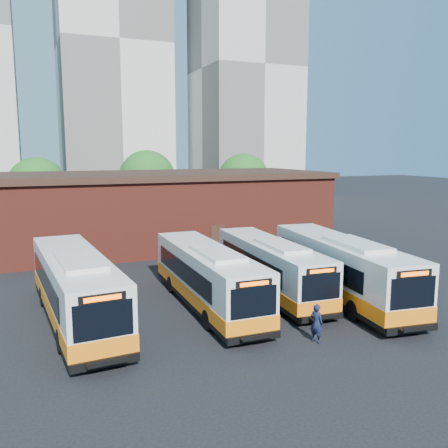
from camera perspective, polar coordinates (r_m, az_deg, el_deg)
name	(u,v)px	position (r m, az deg, el deg)	size (l,w,h in m)	color
ground	(264,314)	(24.73, 4.79, -10.73)	(220.00, 220.00, 0.00)	black
bus_west	(76,290)	(24.17, -17.41, -7.64)	(3.58, 12.93, 3.48)	silver
bus_midwest	(207,279)	(25.40, -2.01, -6.62)	(2.67, 12.18, 3.31)	silver
bus_mideast	(270,269)	(27.82, 5.61, -5.39)	(3.02, 11.87, 3.20)	silver
bus_east	(341,270)	(27.56, 13.85, -5.44)	(4.03, 13.11, 3.52)	silver
transit_worker	(317,323)	(21.34, 11.07, -11.63)	(0.63, 0.41, 1.72)	black
depot_building	(162,208)	(42.40, -7.51, 1.94)	(28.60, 12.60, 6.40)	maroon
tree_west	(38,186)	(52.86, -21.52, 4.26)	(6.00, 6.00, 7.65)	#382314
tree_mid	(147,178)	(56.27, -9.23, 5.43)	(6.56, 6.56, 8.36)	#382314
tree_east	(243,180)	(57.00, 2.36, 5.33)	(6.24, 6.24, 7.96)	#382314
tower_center	(111,46)	(110.42, -13.40, 20.08)	(22.00, 20.00, 61.20)	beige
tower_right	(244,69)	(98.93, 2.48, 18.12)	(18.00, 18.00, 49.20)	beige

